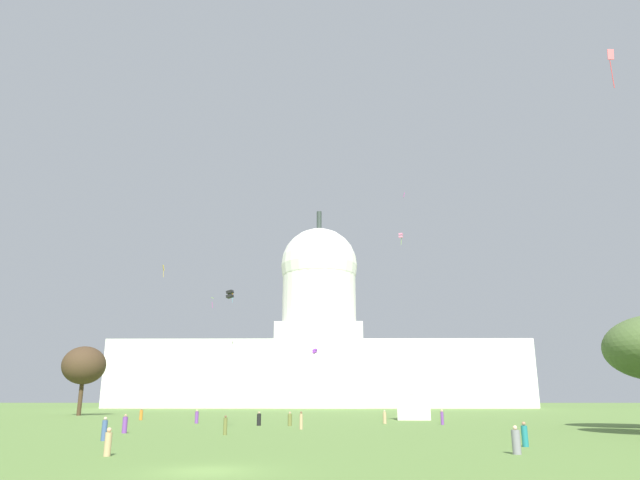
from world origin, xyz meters
TOP-DOWN VIEW (x-y plane):
  - ground_plane at (0.00, 0.00)m, footprint 800.00×800.00m
  - capitol_building at (2.16, 172.69)m, footprint 138.99×27.20m
  - event_tent at (17.91, 62.32)m, footprint 5.60×6.74m
  - tree_west_far at (-40.44, 82.07)m, footprint 9.91×9.63m
  - person_olive_back_left at (-3.61, 25.17)m, footprint 0.36×0.36m
  - person_purple_deep_crowd at (-11.28, 48.49)m, footprint 0.57×0.57m
  - person_purple_aisle_center at (18.85, 45.03)m, footprint 0.51×0.51m
  - person_tan_edge_east at (2.51, 34.35)m, footprint 0.45×0.45m
  - person_tan_near_tree_east at (-6.75, 6.43)m, footprint 0.53×0.53m
  - person_olive_mid_left at (0.87, 41.93)m, footprint 0.50×0.50m
  - person_denim_near_tent at (-11.37, 18.02)m, footprint 0.50×0.50m
  - person_teal_near_tree_west at (18.07, 13.05)m, footprint 0.53×0.53m
  - person_purple_back_center at (-13.15, 27.59)m, footprint 0.53×0.53m
  - person_orange_lawn_far_left at (-21.87, 59.69)m, footprint 0.61×0.61m
  - person_grey_back_right at (15.85, 7.80)m, footprint 0.60×0.60m
  - person_black_front_center at (-2.75, 42.57)m, footprint 0.66×0.66m
  - person_tan_lawn_far_right at (12.28, 47.92)m, footprint 0.60×0.60m
  - kite_lime_mid at (-19.62, 93.55)m, footprint 0.87×1.37m
  - kite_magenta_high at (22.97, 98.38)m, footprint 0.35×0.88m
  - kite_gold_mid at (-30.05, 92.81)m, footprint 0.72×1.21m
  - kite_orange_mid at (-24.06, 146.23)m, footprint 0.57×0.73m
  - kite_pink_high at (23.43, 109.87)m, footprint 1.21×1.24m
  - kite_violet_low at (2.87, 77.54)m, footprint 0.98×0.94m
  - kite_black_low at (-4.63, 30.47)m, footprint 0.79×0.75m
  - kite_red_high at (35.32, 27.05)m, footprint 0.76×0.22m

SIDE VIEW (x-z plane):
  - ground_plane at x=0.00m, z-range 0.00..0.00m
  - person_tan_near_tree_east at x=-6.75m, z-range -0.06..1.43m
  - person_grey_back_right at x=15.85m, z-range -0.09..1.46m
  - person_olive_mid_left at x=0.87m, z-range -0.09..1.48m
  - person_black_front_center at x=-2.75m, z-range -0.09..1.48m
  - person_teal_near_tree_west at x=18.07m, z-range -0.07..1.49m
  - person_tan_lawn_far_right at x=12.28m, z-range -0.08..1.53m
  - person_orange_lawn_far_left at x=-21.87m, z-range -0.08..1.53m
  - person_purple_back_center at x=-13.15m, z-range -0.08..1.56m
  - person_olive_back_left at x=-3.61m, z-range -0.06..1.55m
  - person_purple_deep_crowd at x=-11.28m, z-range -0.08..1.58m
  - person_denim_near_tent at x=-11.37m, z-range -0.07..1.64m
  - person_purple_aisle_center at x=18.85m, z-range -0.06..1.70m
  - person_tan_edge_east at x=2.51m, z-range -0.06..1.70m
  - event_tent at x=17.91m, z-range 0.08..6.04m
  - tree_west_far at x=-40.44m, z-range 2.71..15.22m
  - kite_violet_low at x=2.87m, z-range 9.80..12.56m
  - kite_black_low at x=-4.63m, z-range 12.76..13.59m
  - capitol_building at x=2.16m, z-range -14.32..54.84m
  - kite_lime_mid at x=-19.62m, z-range 22.27..24.44m
  - kite_gold_mid at x=-30.05m, z-range 28.58..31.34m
  - kite_orange_mid at x=-24.06m, z-range 31.87..34.88m
  - kite_red_high at x=35.32m, z-range 35.22..39.93m
  - kite_pink_high at x=23.43m, z-range 40.43..43.57m
  - kite_magenta_high at x=22.97m, z-range 47.86..48.98m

